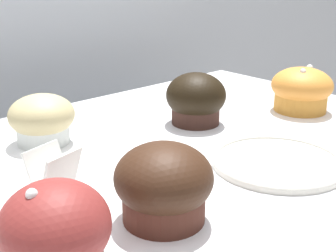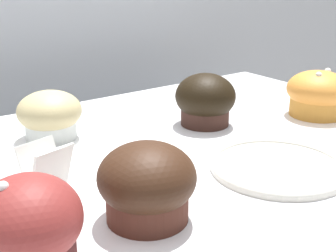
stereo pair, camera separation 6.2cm
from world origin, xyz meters
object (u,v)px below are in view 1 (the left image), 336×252
(muffin_front_center, at_px, (302,90))
(muffin_front_left, at_px, (164,184))
(muffin_back_left, at_px, (42,119))
(serving_plate, at_px, (278,162))
(muffin_front_right, at_px, (196,99))
(muffin_back_right, at_px, (56,232))

(muffin_front_center, distance_m, muffin_front_left, 0.44)
(muffin_front_center, height_order, muffin_back_left, muffin_front_center)
(muffin_front_left, relative_size, serving_plate, 0.58)
(muffin_back_left, bearing_deg, serving_plate, -55.61)
(muffin_back_left, bearing_deg, muffin_front_right, -20.80)
(muffin_front_center, bearing_deg, muffin_back_left, 158.59)
(muffin_back_left, bearing_deg, muffin_back_right, -115.63)
(muffin_back_right, relative_size, muffin_front_right, 0.97)
(muffin_front_center, bearing_deg, muffin_front_left, -164.76)
(muffin_back_left, xyz_separation_m, muffin_front_right, (0.23, -0.09, 0.00))
(muffin_front_center, height_order, serving_plate, muffin_front_center)
(muffin_front_right, relative_size, serving_plate, 0.56)
(serving_plate, bearing_deg, muffin_front_right, 78.56)
(muffin_back_left, relative_size, muffin_front_right, 0.98)
(muffin_back_right, bearing_deg, serving_plate, 1.17)
(muffin_back_left, relative_size, serving_plate, 0.55)
(muffin_front_left, distance_m, serving_plate, 0.20)
(muffin_back_left, distance_m, muffin_front_right, 0.24)
(muffin_front_center, xyz_separation_m, muffin_back_right, (-0.55, -0.12, 0.00))
(muffin_front_center, distance_m, muffin_front_right, 0.20)
(muffin_back_left, relative_size, muffin_back_right, 1.01)
(muffin_front_center, relative_size, muffin_front_left, 1.05)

